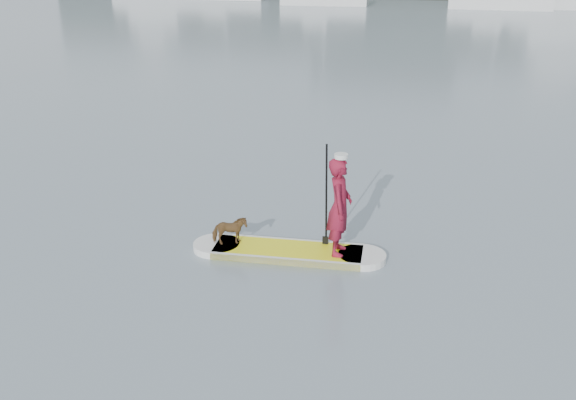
% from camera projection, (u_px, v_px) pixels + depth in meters
% --- Properties ---
extents(ground, '(140.00, 140.00, 0.00)m').
position_uv_depth(ground, '(424.00, 224.00, 12.02)').
color(ground, slate).
rests_on(ground, ground).
extents(paddleboard, '(3.28, 1.15, 0.12)m').
position_uv_depth(paddleboard, '(288.00, 251.00, 10.84)').
color(paddleboard, yellow).
rests_on(paddleboard, ground).
extents(paddler, '(0.47, 0.65, 1.65)m').
position_uv_depth(paddler, '(340.00, 207.00, 10.37)').
color(paddler, maroon).
rests_on(paddler, paddleboard).
extents(white_cap, '(0.22, 0.22, 0.07)m').
position_uv_depth(white_cap, '(341.00, 156.00, 10.05)').
color(white_cap, silver).
rests_on(white_cap, paddler).
extents(dog, '(0.64, 0.51, 0.50)m').
position_uv_depth(dog, '(230.00, 231.00, 10.88)').
color(dog, '#54341D').
rests_on(dog, paddleboard).
extents(paddle, '(0.10, 0.30, 2.00)m').
position_uv_depth(paddle, '(326.00, 207.00, 10.72)').
color(paddle, black).
rests_on(paddle, ground).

